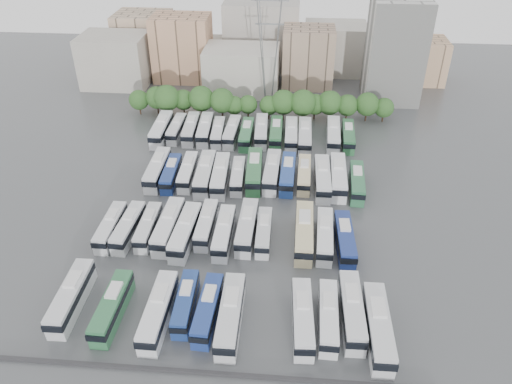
# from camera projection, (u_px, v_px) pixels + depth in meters

# --- Properties ---
(ground) EXTENTS (220.00, 220.00, 0.00)m
(ground) POSITION_uv_depth(u_px,v_px,m) (240.00, 218.00, 89.69)
(ground) COLOR #424447
(ground) RESTS_ON ground
(parapet) EXTENTS (56.00, 0.50, 0.50)m
(parapet) POSITION_uv_depth(u_px,v_px,m) (210.00, 373.00, 62.13)
(parapet) COLOR #2D2D30
(parapet) RESTS_ON ground
(tree_line) EXTENTS (65.51, 7.72, 8.19)m
(tree_line) POSITION_uv_depth(u_px,v_px,m) (256.00, 102.00, 122.23)
(tree_line) COLOR black
(tree_line) RESTS_ON ground
(city_buildings) EXTENTS (102.00, 35.00, 20.00)m
(city_buildings) POSITION_uv_depth(u_px,v_px,m) (241.00, 49.00, 145.59)
(city_buildings) COLOR #9E998E
(city_buildings) RESTS_ON ground
(apartment_tower) EXTENTS (14.00, 14.00, 26.00)m
(apartment_tower) POSITION_uv_depth(u_px,v_px,m) (395.00, 51.00, 128.32)
(apartment_tower) COLOR silver
(apartment_tower) RESTS_ON ground
(electricity_pylon) EXTENTS (9.00, 6.91, 33.83)m
(electricity_pylon) POSITION_uv_depth(u_px,v_px,m) (269.00, 34.00, 120.80)
(electricity_pylon) COLOR slate
(electricity_pylon) RESTS_ON ground
(bus_r0_s0) EXTENTS (3.05, 12.91, 4.03)m
(bus_r0_s0) POSITION_uv_depth(u_px,v_px,m) (71.00, 297.00, 70.73)
(bus_r0_s0) COLOR silver
(bus_r0_s0) RESTS_ON ground
(bus_r0_s2) EXTENTS (2.86, 12.16, 3.80)m
(bus_r0_s2) POSITION_uv_depth(u_px,v_px,m) (112.00, 307.00, 69.27)
(bus_r0_s2) COLOR #2D6B41
(bus_r0_s2) RESTS_ON ground
(bus_r0_s4) EXTENTS (2.96, 13.02, 4.08)m
(bus_r0_s4) POSITION_uv_depth(u_px,v_px,m) (158.00, 311.00, 68.44)
(bus_r0_s4) COLOR silver
(bus_r0_s4) RESTS_ON ground
(bus_r0_s5) EXTENTS (2.69, 11.05, 3.45)m
(bus_r0_s5) POSITION_uv_depth(u_px,v_px,m) (186.00, 303.00, 70.14)
(bus_r0_s5) COLOR navy
(bus_r0_s5) RESTS_ON ground
(bus_r0_s6) EXTENTS (3.00, 11.80, 3.67)m
(bus_r0_s6) POSITION_uv_depth(u_px,v_px,m) (208.00, 309.00, 68.96)
(bus_r0_s6) COLOR navy
(bus_r0_s6) RESTS_ON ground
(bus_r0_s7) EXTENTS (2.96, 13.32, 4.17)m
(bus_r0_s7) POSITION_uv_depth(u_px,v_px,m) (231.00, 315.00, 67.77)
(bus_r0_s7) COLOR silver
(bus_r0_s7) RESTS_ON ground
(bus_r0_s10) EXTENTS (3.30, 12.55, 3.90)m
(bus_r0_s10) POSITION_uv_depth(u_px,v_px,m) (303.00, 318.00, 67.54)
(bus_r0_s10) COLOR silver
(bus_r0_s10) RESTS_ON ground
(bus_r0_s11) EXTENTS (2.79, 11.78, 3.68)m
(bus_r0_s11) POSITION_uv_depth(u_px,v_px,m) (328.00, 317.00, 67.84)
(bus_r0_s11) COLOR white
(bus_r0_s11) RESTS_ON ground
(bus_r0_s12) EXTENTS (3.08, 12.99, 4.06)m
(bus_r0_s12) POSITION_uv_depth(u_px,v_px,m) (352.00, 311.00, 68.50)
(bus_r0_s12) COLOR silver
(bus_r0_s12) RESTS_ON ground
(bus_r0_s13) EXTENTS (3.02, 13.58, 4.26)m
(bus_r0_s13) POSITION_uv_depth(u_px,v_px,m) (378.00, 327.00, 65.95)
(bus_r0_s13) COLOR silver
(bus_r0_s13) RESTS_ON ground
(bus_r1_s0) EXTENTS (2.52, 11.44, 3.59)m
(bus_r1_s0) POSITION_uv_depth(u_px,v_px,m) (111.00, 227.00, 84.67)
(bus_r1_s0) COLOR silver
(bus_r1_s0) RESTS_ON ground
(bus_r1_s1) EXTENTS (3.12, 11.81, 3.67)m
(bus_r1_s1) POSITION_uv_depth(u_px,v_px,m) (129.00, 227.00, 84.54)
(bus_r1_s1) COLOR silver
(bus_r1_s1) RESTS_ON ground
(bus_r1_s2) EXTENTS (2.48, 11.12, 3.49)m
(bus_r1_s2) POSITION_uv_depth(u_px,v_px,m) (148.00, 227.00, 84.76)
(bus_r1_s2) COLOR silver
(bus_r1_s2) RESTS_ON ground
(bus_r1_s3) EXTENTS (3.28, 13.09, 4.08)m
(bus_r1_s3) POSITION_uv_depth(u_px,v_px,m) (168.00, 226.00, 84.46)
(bus_r1_s3) COLOR silver
(bus_r1_s3) RESTS_ON ground
(bus_r1_s4) EXTENTS (3.47, 13.13, 4.08)m
(bus_r1_s4) POSITION_uv_depth(u_px,v_px,m) (185.00, 231.00, 83.18)
(bus_r1_s4) COLOR silver
(bus_r1_s4) RESTS_ON ground
(bus_r1_s5) EXTENTS (2.61, 11.49, 3.60)m
(bus_r1_s5) POSITION_uv_depth(u_px,v_px,m) (206.00, 224.00, 85.21)
(bus_r1_s5) COLOR silver
(bus_r1_s5) RESTS_ON ground
(bus_r1_s6) EXTENTS (2.64, 12.11, 3.80)m
(bus_r1_s6) POSITION_uv_depth(u_px,v_px,m) (224.00, 232.00, 83.22)
(bus_r1_s6) COLOR white
(bus_r1_s6) RESTS_ON ground
(bus_r1_s7) EXTENTS (3.01, 12.80, 4.00)m
(bus_r1_s7) POSITION_uv_depth(u_px,v_px,m) (247.00, 227.00, 84.35)
(bus_r1_s7) COLOR silver
(bus_r1_s7) RESTS_ON ground
(bus_r1_s8) EXTENTS (2.51, 10.96, 3.43)m
(bus_r1_s8) POSITION_uv_depth(u_px,v_px,m) (264.00, 232.00, 83.61)
(bus_r1_s8) COLOR silver
(bus_r1_s8) RESTS_ON ground
(bus_r1_s10) EXTENTS (3.08, 13.67, 4.28)m
(bus_r1_s10) POSITION_uv_depth(u_px,v_px,m) (304.00, 232.00, 82.91)
(bus_r1_s10) COLOR beige
(bus_r1_s10) RESTS_ON ground
(bus_r1_s11) EXTENTS (3.07, 12.32, 3.84)m
(bus_r1_s11) POSITION_uv_depth(u_px,v_px,m) (325.00, 235.00, 82.46)
(bus_r1_s11) COLOR silver
(bus_r1_s11) RESTS_ON ground
(bus_r1_s12) EXTENTS (3.12, 12.30, 3.83)m
(bus_r1_s12) POSITION_uv_depth(u_px,v_px,m) (345.00, 239.00, 81.72)
(bus_r1_s12) COLOR navy
(bus_r1_s12) RESTS_ON ground
(bus_r2_s1) EXTENTS (3.02, 13.18, 4.13)m
(bus_r2_s1) POSITION_uv_depth(u_px,v_px,m) (157.00, 169.00, 100.01)
(bus_r2_s1) COLOR silver
(bus_r2_s1) RESTS_ON ground
(bus_r2_s2) EXTENTS (2.90, 11.56, 3.60)m
(bus_r2_s2) POSITION_uv_depth(u_px,v_px,m) (171.00, 173.00, 99.23)
(bus_r2_s2) COLOR navy
(bus_r2_s2) RESTS_ON ground
(bus_r2_s3) EXTENTS (2.87, 11.87, 3.70)m
(bus_r2_s3) POSITION_uv_depth(u_px,v_px,m) (188.00, 171.00, 99.67)
(bus_r2_s3) COLOR white
(bus_r2_s3) RESTS_ON ground
(bus_r2_s4) EXTENTS (3.35, 13.65, 4.26)m
(bus_r2_s4) POSITION_uv_depth(u_px,v_px,m) (205.00, 173.00, 98.53)
(bus_r2_s4) COLOR silver
(bus_r2_s4) RESTS_ON ground
(bus_r2_s5) EXTENTS (3.43, 13.23, 4.12)m
(bus_r2_s5) POSITION_uv_depth(u_px,v_px,m) (220.00, 175.00, 98.12)
(bus_r2_s5) COLOR silver
(bus_r2_s5) RESTS_ON ground
(bus_r2_s6) EXTENTS (2.91, 11.20, 3.48)m
(bus_r2_s6) POSITION_uv_depth(u_px,v_px,m) (238.00, 176.00, 98.57)
(bus_r2_s6) COLOR silver
(bus_r2_s6) RESTS_ON ground
(bus_r2_s7) EXTENTS (3.56, 13.69, 4.26)m
(bus_r2_s7) POSITION_uv_depth(u_px,v_px,m) (254.00, 170.00, 99.47)
(bus_r2_s7) COLOR #2D693C
(bus_r2_s7) RESTS_ON ground
(bus_r2_s8) EXTENTS (3.20, 13.13, 4.10)m
(bus_r2_s8) POSITION_uv_depth(u_px,v_px,m) (272.00, 171.00, 99.32)
(bus_r2_s8) COLOR silver
(bus_r2_s8) RESTS_ON ground
(bus_r2_s9) EXTENTS (3.04, 12.68, 3.96)m
(bus_r2_s9) POSITION_uv_depth(u_px,v_px,m) (288.00, 173.00, 98.80)
(bus_r2_s9) COLOR navy
(bus_r2_s9) RESTS_ON ground
(bus_r2_s10) EXTENTS (2.75, 11.66, 3.64)m
(bus_r2_s10) POSITION_uv_depth(u_px,v_px,m) (304.00, 174.00, 98.85)
(bus_r2_s10) COLOR beige
(bus_r2_s10) RESTS_ON ground
(bus_r2_s11) EXTENTS (3.03, 13.33, 4.17)m
(bus_r2_s11) POSITION_uv_depth(u_px,v_px,m) (322.00, 178.00, 97.18)
(bus_r2_s11) COLOR silver
(bus_r2_s11) RESTS_ON ground
(bus_r2_s12) EXTENTS (3.22, 13.67, 4.27)m
(bus_r2_s12) POSITION_uv_depth(u_px,v_px,m) (338.00, 176.00, 97.56)
(bus_r2_s12) COLOR silver
(bus_r2_s12) RESTS_ON ground
(bus_r2_s13) EXTENTS (3.24, 12.22, 3.80)m
(bus_r2_s13) POSITION_uv_depth(u_px,v_px,m) (357.00, 182.00, 96.29)
(bus_r2_s13) COLOR #2C6843
(bus_r2_s13) RESTS_ON ground
(bus_r3_s0) EXTENTS (3.20, 13.64, 4.26)m
(bus_r3_s0) POSITION_uv_depth(u_px,v_px,m) (161.00, 129.00, 114.99)
(bus_r3_s0) COLOR silver
(bus_r3_s0) RESTS_ON ground
(bus_r3_s1) EXTENTS (2.67, 11.53, 3.61)m
(bus_r3_s1) POSITION_uv_depth(u_px,v_px,m) (177.00, 129.00, 115.89)
(bus_r3_s1) COLOR silver
(bus_r3_s1) RESTS_ON ground
(bus_r3_s2) EXTENTS (3.26, 12.61, 3.92)m
(bus_r3_s2) POSITION_uv_depth(u_px,v_px,m) (191.00, 129.00, 115.48)
(bus_r3_s2) COLOR silver
(bus_r3_s2) RESTS_ON ground
(bus_r3_s3) EXTENTS (3.41, 12.78, 3.97)m
(bus_r3_s3) POSITION_uv_depth(u_px,v_px,m) (205.00, 129.00, 115.20)
(bus_r3_s3) COLOR silver
(bus_r3_s3) RESTS_ON ground
(bus_r3_s4) EXTENTS (3.05, 11.47, 3.57)m
(bus_r3_s4) POSITION_uv_depth(u_px,v_px,m) (218.00, 132.00, 114.37)
(bus_r3_s4) COLOR silver
(bus_r3_s4) RESTS_ON ground
(bus_r3_s5) EXTENTS (3.04, 12.15, 3.79)m
(bus_r3_s5) POSITION_uv_depth(u_px,v_px,m) (232.00, 132.00, 114.36)
(bus_r3_s5) COLOR silver
(bus_r3_s5) RESTS_ON ground
(bus_r3_s6) EXTENTS (2.68, 12.05, 3.78)m
(bus_r3_s6) POSITION_uv_depth(u_px,v_px,m) (247.00, 134.00, 113.41)
(bus_r3_s6) COLOR #2E6D41
(bus_r3_s6) RESTS_ON ground
(bus_r3_s7) EXTENTS (3.32, 12.84, 3.99)m
(bus_r3_s7) POSITION_uv_depth(u_px,v_px,m) (261.00, 131.00, 114.47)
(bus_r3_s7) COLOR silver
(bus_r3_s7) RESTS_ON ground
(bus_r3_s8) EXTENTS (2.85, 12.37, 3.87)m
(bus_r3_s8) POSITION_uv_depth(u_px,v_px,m) (276.00, 133.00, 113.78)
(bus_r3_s8) COLOR #2C683A
(bus_r3_s8) RESTS_ON ground
(bus_r3_s9) EXTENTS (2.95, 12.75, 3.99)m
(bus_r3_s9) POSITION_uv_depth(u_px,v_px,m) (291.00, 134.00, 113.05)
(bus_r3_s9) COLOR silver
(bus_r3_s9) RESTS_ON ground
(bus_r3_s10) EXTENTS (2.94, 13.40, 4.20)m
(bus_r3_s10) POSITION_uv_depth(u_px,v_px,m) (305.00, 136.00, 112.14)
(bus_r3_s10) COLOR silver
(bus_r3_s10) RESTS_ON ground
(bus_r3_s12) EXTENTS (3.38, 13.38, 4.17)m
(bus_r3_s12) POSITION_uv_depth(u_px,v_px,m) (333.00, 134.00, 112.79)
(bus_r3_s12) COLOR silver
(bus_r3_s12) RESTS_ON ground
(bus_r3_s13) EXTENTS (3.07, 12.17, 3.79)m
(bus_r3_s13) POSITION_uv_depth(u_px,v_px,m) (348.00, 136.00, 112.55)
(bus_r3_s13) COLOR #2A633A
(bus_r3_s13) RESTS_ON ground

